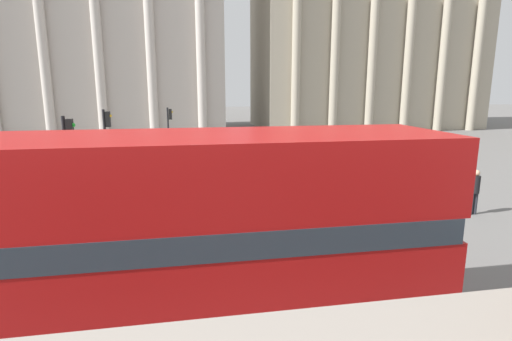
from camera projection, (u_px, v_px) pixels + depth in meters
The scene contains 11 objects.
double_decker_bus at pixel (142, 237), 6.98m from camera, with size 10.90×2.69×4.07m.
plaza_building_left at pixel (105, 6), 41.64m from camera, with size 24.36×11.99×26.25m.
plaza_building_right at pixel (364, 45), 48.52m from camera, with size 26.65×13.71×19.86m.
traffic_light_near at pixel (69, 158), 13.14m from camera, with size 0.42×0.24×3.95m.
traffic_light_mid at pixel (107, 139), 18.40m from camera, with size 0.42×0.24×3.88m.
traffic_light_far at pixel (169, 126), 26.97m from camera, with size 0.42×0.24×3.53m.
car_black at pixel (144, 164), 21.99m from camera, with size 4.20×1.93×1.35m.
pedestrian_white at pixel (141, 162), 20.87m from camera, with size 0.32×0.32×1.77m.
pedestrian_black at pixel (475, 189), 15.36m from camera, with size 0.32×0.32×1.77m.
pedestrian_yellow at pixel (321, 157), 22.92m from camera, with size 0.32×0.32×1.63m.
pedestrian_red at pixel (323, 142), 29.27m from camera, with size 0.32×0.32×1.60m.
Camera 1 is at (-1.04, -1.91, 4.86)m, focal length 28.00 mm.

